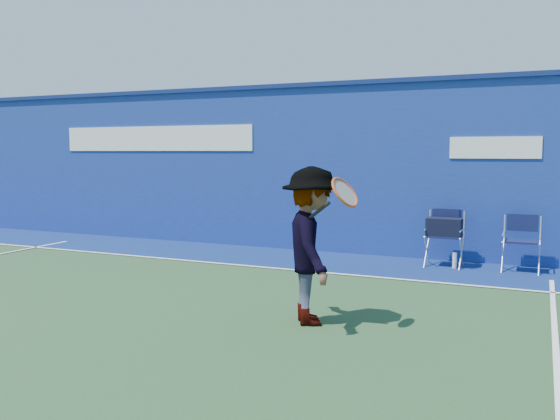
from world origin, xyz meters
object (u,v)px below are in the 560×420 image
at_px(water_bottle, 455,261).
at_px(tennis_player, 312,245).
at_px(directors_chair_right, 521,254).
at_px(directors_chair_left, 444,243).

relative_size(water_bottle, tennis_player, 0.15).
bearing_deg(water_bottle, directors_chair_right, 9.06).
relative_size(directors_chair_left, directors_chair_right, 1.05).
height_order(water_bottle, tennis_player, tennis_player).
distance_m(directors_chair_right, water_bottle, 0.98).
bearing_deg(directors_chair_right, tennis_player, -117.14).
xyz_separation_m(directors_chair_right, water_bottle, (-0.96, -0.15, -0.14)).
distance_m(directors_chair_left, tennis_player, 3.90).
bearing_deg(tennis_player, water_bottle, 74.69).
bearing_deg(water_bottle, directors_chair_left, 150.16).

